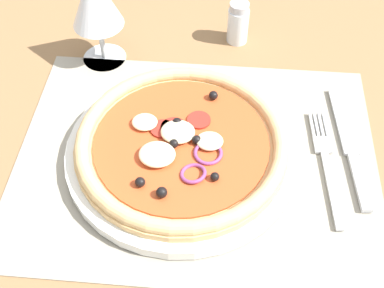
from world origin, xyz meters
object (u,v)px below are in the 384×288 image
(plate, at_px, (182,152))
(wine_glass, at_px, (95,1))
(knife, at_px, (349,143))
(pepper_shaker, at_px, (238,23))
(pizza, at_px, (181,143))
(fork, at_px, (326,159))

(plate, distance_m, wine_glass, 0.24)
(knife, xyz_separation_m, wine_glass, (-0.35, 0.14, 0.09))
(pepper_shaker, bearing_deg, pizza, -104.63)
(pizza, height_order, knife, pizza)
(plate, relative_size, pizza, 1.10)
(pizza, xyz_separation_m, knife, (0.21, 0.04, -0.02))
(pizza, distance_m, pepper_shaker, 0.25)
(plate, xyz_separation_m, wine_glass, (-0.13, 0.18, 0.09))
(knife, bearing_deg, wine_glass, 62.48)
(plate, xyz_separation_m, knife, (0.21, 0.04, -0.00))
(wine_glass, bearing_deg, fork, -28.62)
(wine_glass, relative_size, pepper_shaker, 2.22)
(wine_glass, bearing_deg, knife, -22.36)
(fork, bearing_deg, pizza, 88.12)
(pizza, bearing_deg, fork, 2.70)
(fork, xyz_separation_m, wine_glass, (-0.31, 0.17, 0.09))
(plate, xyz_separation_m, pepper_shaker, (0.06, 0.24, 0.02))
(plate, bearing_deg, wine_glass, 126.78)
(pizza, relative_size, wine_glass, 1.76)
(fork, distance_m, pepper_shaker, 0.26)
(pizza, xyz_separation_m, pepper_shaker, (0.06, 0.24, 0.00))
(wine_glass, distance_m, pepper_shaker, 0.22)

